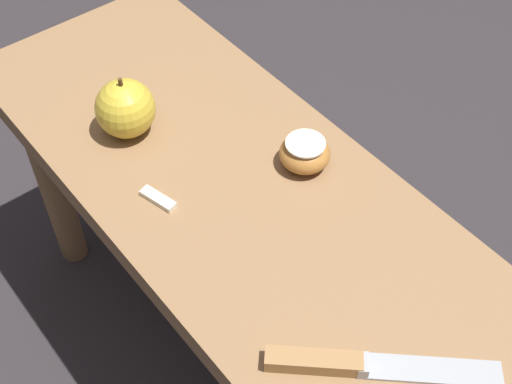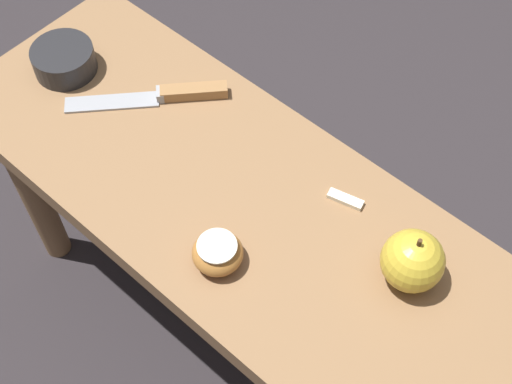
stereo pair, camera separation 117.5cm
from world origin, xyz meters
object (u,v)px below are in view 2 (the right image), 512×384
(knife, at_px, (171,94))
(bowl, at_px, (64,60))
(wooden_bench, at_px, (253,237))
(apple_whole, at_px, (413,261))
(apple_cut, at_px, (218,253))

(knife, distance_m, bowl, 0.19)
(wooden_bench, xyz_separation_m, bowl, (-0.42, -0.00, 0.11))
(apple_whole, distance_m, bowl, 0.66)
(apple_whole, height_order, apple_cut, apple_whole)
(bowl, bearing_deg, wooden_bench, 0.09)
(bowl, bearing_deg, knife, 22.56)
(wooden_bench, relative_size, bowl, 10.16)
(wooden_bench, relative_size, knife, 5.03)
(apple_whole, relative_size, bowl, 0.94)
(knife, relative_size, apple_cut, 2.94)
(knife, bearing_deg, bowl, -24.41)
(knife, relative_size, bowl, 2.02)
(wooden_bench, bearing_deg, apple_whole, 14.13)
(wooden_bench, distance_m, knife, 0.27)
(wooden_bench, distance_m, apple_whole, 0.27)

